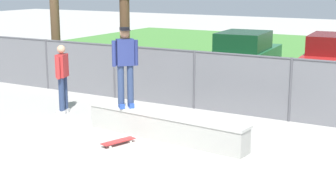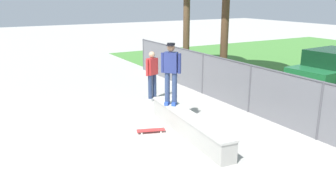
{
  "view_description": "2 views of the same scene",
  "coord_description": "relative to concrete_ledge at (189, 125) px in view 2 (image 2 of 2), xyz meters",
  "views": [
    {
      "loc": [
        6.1,
        -7.64,
        3.45
      ],
      "look_at": [
        0.71,
        1.86,
        1.0
      ],
      "focal_mm": 54.36,
      "sensor_mm": 36.0,
      "label": 1
    },
    {
      "loc": [
        8.2,
        -3.2,
        3.71
      ],
      "look_at": [
        0.29,
        1.31,
        1.13
      ],
      "focal_mm": 37.13,
      "sensor_mm": 36.0,
      "label": 2
    }
  ],
  "objects": [
    {
      "name": "ground_plane",
      "position": [
        -0.69,
        -1.73,
        -0.3
      ],
      "size": [
        80.0,
        80.0,
        0.0
      ],
      "primitive_type": "plane",
      "color": "#ADAAA3"
    },
    {
      "name": "car_green",
      "position": [
        -1.21,
        7.86,
        0.54
      ],
      "size": [
        2.27,
        4.33,
        1.66
      ],
      "color": "#1E6638",
      "rests_on": "ground"
    },
    {
      "name": "skateboard",
      "position": [
        -0.67,
        -0.83,
        -0.23
      ],
      "size": [
        0.44,
        0.82,
        0.09
      ],
      "color": "red",
      "rests_on": "ground"
    },
    {
      "name": "concrete_ledge",
      "position": [
        0.0,
        0.0,
        0.0
      ],
      "size": [
        4.06,
        0.86,
        0.59
      ],
      "color": "#A8A59E",
      "rests_on": "ground"
    },
    {
      "name": "bystander",
      "position": [
        -3.48,
        0.66,
        0.71
      ],
      "size": [
        0.37,
        0.57,
        1.82
      ],
      "color": "beige",
      "rests_on": "ground"
    },
    {
      "name": "skateboarder",
      "position": [
        -1.05,
        0.04,
        1.33
      ],
      "size": [
        0.46,
        0.46,
        1.84
      ],
      "color": "#2647A5",
      "rests_on": "concrete_ledge"
    },
    {
      "name": "chainlink_fence",
      "position": [
        -0.69,
        2.82,
        0.58
      ],
      "size": [
        16.05,
        0.07,
        1.61
      ],
      "color": "#4C4C51",
      "rests_on": "ground"
    }
  ]
}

